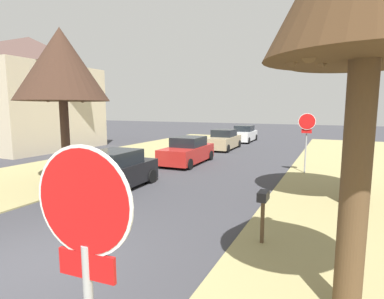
% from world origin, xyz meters
% --- Properties ---
extents(ground_plane, '(120.00, 120.00, 0.00)m').
position_xyz_m(ground_plane, '(0.00, 0.00, 0.00)').
color(ground_plane, '#38383D').
extents(stop_sign_near, '(0.80, 0.09, 2.98)m').
position_xyz_m(stop_sign_near, '(4.12, -2.43, 2.20)').
color(stop_sign_near, '#9EA0A5').
rests_on(stop_sign_near, grass_verge_right).
extents(stop_sign_far, '(0.81, 0.24, 2.97)m').
position_xyz_m(stop_sign_far, '(4.42, 11.88, 2.20)').
color(stop_sign_far, '#9EA0A5').
rests_on(stop_sign_far, grass_verge_right).
extents(street_tree_right_mid_a, '(4.25, 4.25, 7.83)m').
position_xyz_m(street_tree_right_mid_a, '(6.21, 7.28, 6.18)').
color(street_tree_right_mid_a, '#513D23').
rests_on(street_tree_right_mid_a, grass_verge_right).
extents(street_tree_left_mid_a, '(3.96, 3.96, 6.63)m').
position_xyz_m(street_tree_left_mid_a, '(-5.10, 5.66, 5.09)').
color(street_tree_left_mid_a, '#4C352A').
rests_on(street_tree_left_mid_a, grass_verge_left).
extents(parked_sedan_black, '(2.08, 4.46, 1.57)m').
position_xyz_m(parked_sedan_black, '(-2.31, 5.37, 0.72)').
color(parked_sedan_black, black).
rests_on(parked_sedan_black, ground).
extents(parked_sedan_red, '(2.08, 4.46, 1.57)m').
position_xyz_m(parked_sedan_red, '(-2.18, 11.98, 0.72)').
color(parked_sedan_red, red).
rests_on(parked_sedan_red, ground).
extents(parked_sedan_tan, '(2.08, 4.46, 1.57)m').
position_xyz_m(parked_sedan_tan, '(-2.36, 18.87, 0.72)').
color(parked_sedan_tan, tan).
rests_on(parked_sedan_tan, ground).
extents(parked_sedan_white, '(2.08, 4.46, 1.57)m').
position_xyz_m(parked_sedan_white, '(-2.40, 24.99, 0.72)').
color(parked_sedan_white, white).
rests_on(parked_sedan_white, ground).
extents(house_backdrop_left, '(7.74, 9.51, 8.77)m').
position_xyz_m(house_backdrop_left, '(-16.32, 12.69, 4.52)').
color(house_backdrop_left, beige).
rests_on(house_backdrop_left, ground).
extents(curbside_mailbox, '(0.22, 0.44, 1.27)m').
position_xyz_m(curbside_mailbox, '(4.24, 3.03, 1.06)').
color(curbside_mailbox, brown).
rests_on(curbside_mailbox, grass_verge_right).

